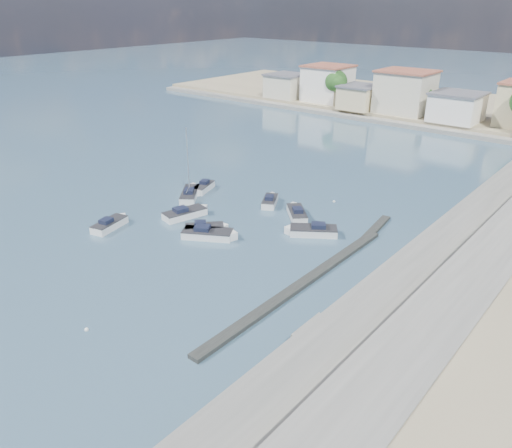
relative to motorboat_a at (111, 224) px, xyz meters
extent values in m
plane|color=#314E62|center=(15.78, 33.46, -0.38)|extent=(400.00, 400.00, 0.00)
cube|color=slate|center=(34.28, 6.46, 0.52)|extent=(5.00, 90.00, 1.80)
cube|color=slate|center=(29.93, 6.46, 0.52)|extent=(4.17, 90.00, 2.86)
cube|color=slate|center=(29.78, -2.54, 0.02)|extent=(5.31, 3.50, 1.94)
cube|color=black|center=(22.78, 3.46, -0.20)|extent=(1.00, 26.00, 0.35)
cube|color=black|center=(22.28, 17.46, -0.23)|extent=(2.00, 8.05, 0.30)
cube|color=gray|center=(15.78, 85.46, 0.32)|extent=(160.00, 40.00, 1.40)
cube|color=slate|center=(15.78, 64.46, 0.02)|extent=(160.00, 2.50, 0.80)
cube|color=beige|center=(-28.22, 69.46, 3.52)|extent=(8.00, 8.00, 5.00)
cube|color=#595960|center=(-28.22, 69.46, 6.20)|extent=(8.48, 8.48, 0.35)
cube|color=white|center=(-18.22, 71.46, 4.77)|extent=(9.00, 9.00, 7.50)
cube|color=#99513D|center=(-18.22, 71.46, 8.70)|extent=(9.54, 9.54, 0.35)
cube|color=beige|center=(-8.22, 68.46, 3.27)|extent=(7.00, 8.00, 4.50)
cube|color=#595960|center=(-8.22, 68.46, 5.70)|extent=(7.42, 8.48, 0.35)
cube|color=beige|center=(0.78, 70.46, 5.02)|extent=(10.00, 9.00, 8.00)
cube|color=#99513D|center=(0.78, 70.46, 9.20)|extent=(10.60, 9.54, 0.35)
cube|color=white|center=(11.78, 69.46, 3.52)|extent=(8.50, 8.50, 5.00)
cube|color=#595960|center=(11.78, 69.46, 6.20)|extent=(9.01, 9.01, 0.35)
cylinder|color=#38281E|center=(-14.22, 68.46, 2.71)|extent=(0.44, 0.44, 3.38)
sphere|color=#194717|center=(-14.22, 68.46, 6.05)|extent=(4.80, 4.80, 4.80)
sphere|color=#194717|center=(-13.32, 67.86, 5.82)|extent=(3.60, 3.60, 3.60)
sphere|color=#194717|center=(-14.97, 68.91, 6.20)|extent=(3.30, 3.30, 3.30)
cylinder|color=#38281E|center=(3.78, 71.46, 2.48)|extent=(0.44, 0.44, 2.93)
sphere|color=#194717|center=(3.78, 71.46, 5.38)|extent=(4.16, 4.16, 4.16)
sphere|color=#194717|center=(4.56, 70.94, 5.18)|extent=(3.12, 3.12, 3.12)
sphere|color=#194717|center=(3.13, 71.85, 5.51)|extent=(2.86, 2.86, 2.86)
cube|color=white|center=(0.06, -0.23, -0.08)|extent=(2.69, 4.55, 1.00)
cube|color=white|center=(-0.40, 1.55, -0.08)|extent=(1.62, 1.62, 1.00)
cube|color=#262628|center=(0.06, -0.23, 0.42)|extent=(2.72, 4.56, 0.08)
cube|color=#181C30|center=(0.17, -0.64, 0.66)|extent=(1.32, 1.50, 0.48)
cube|color=white|center=(8.63, 5.61, -0.08)|extent=(3.98, 4.08, 1.00)
cube|color=white|center=(9.82, 6.87, -0.08)|extent=(1.19, 1.19, 1.00)
cube|color=#262628|center=(8.63, 5.61, 0.42)|extent=(4.00, 4.10, 0.08)
cube|color=#181C30|center=(8.36, 5.31, 0.66)|extent=(1.58, 1.58, 0.48)
cube|color=white|center=(13.77, 15.20, -0.08)|extent=(4.34, 4.31, 1.00)
cube|color=white|center=(12.41, 16.54, -0.08)|extent=(1.20, 1.20, 1.00)
cube|color=#262628|center=(13.77, 15.20, 0.42)|extent=(4.36, 4.33, 0.08)
cube|color=#181C30|center=(14.09, 14.89, 0.66)|extent=(1.68, 1.68, 0.48)
cube|color=white|center=(17.80, 12.56, -0.08)|extent=(5.13, 4.46, 1.00)
cube|color=white|center=(16.10, 11.35, -0.08)|extent=(1.62, 1.62, 1.00)
cube|color=#262628|center=(17.80, 12.56, 0.42)|extent=(5.16, 4.50, 0.08)
cube|color=#181C30|center=(18.19, 12.85, 0.66)|extent=(1.91, 1.86, 0.48)
cube|color=white|center=(4.04, 7.03, -0.08)|extent=(3.00, 5.18, 1.00)
cube|color=white|center=(4.52, 9.06, -0.08)|extent=(1.87, 1.87, 1.00)
cube|color=#262628|center=(4.04, 7.03, 0.42)|extent=(3.04, 5.19, 0.08)
cube|color=#181C30|center=(3.92, 6.55, 0.66)|extent=(1.50, 1.70, 0.48)
cube|color=white|center=(9.10, 16.16, -0.08)|extent=(3.15, 4.01, 1.00)
cube|color=white|center=(8.31, 17.56, -0.08)|extent=(1.31, 1.31, 1.00)
cube|color=#262628|center=(9.10, 16.16, 0.42)|extent=(3.18, 4.02, 0.08)
cube|color=#181C30|center=(9.29, 15.84, 0.66)|extent=(1.36, 1.44, 0.48)
cube|color=white|center=(-0.51, 14.48, -0.08)|extent=(2.73, 4.21, 1.00)
cube|color=white|center=(0.06, 12.88, -0.08)|extent=(1.40, 1.40, 1.00)
cube|color=#262628|center=(-0.51, 14.48, 0.42)|extent=(2.76, 4.22, 0.08)
cube|color=#181C30|center=(-0.65, 14.85, 0.66)|extent=(1.27, 1.42, 0.48)
cube|color=white|center=(9.79, 4.91, -0.08)|extent=(5.44, 4.36, 1.00)
cube|color=white|center=(11.69, 6.04, -0.08)|extent=(1.73, 1.73, 1.00)
cube|color=#262628|center=(9.79, 4.91, 0.42)|extent=(5.46, 4.40, 0.08)
cube|color=#181C30|center=(9.35, 4.65, 0.66)|extent=(1.96, 1.86, 0.48)
cube|color=white|center=(-0.09, 11.69, -0.08)|extent=(4.77, 5.35, 1.00)
cube|color=white|center=(-1.56, 13.55, -0.08)|extent=(1.41, 1.41, 1.00)
cube|color=#262628|center=(-0.09, 11.69, 0.42)|extent=(4.80, 5.37, 0.08)
cube|color=#181C30|center=(0.25, 11.27, 0.66)|extent=(1.88, 1.96, 0.48)
cylinder|color=silver|center=(-0.09, 11.69, 4.42)|extent=(0.12, 0.12, 8.00)
cylinder|color=silver|center=(0.66, 10.75, 1.12)|extent=(1.56, 1.93, 0.08)
sphere|color=white|center=(28.78, -3.93, -0.33)|extent=(0.32, 0.32, 0.32)
sphere|color=white|center=(27.97, 10.02, -0.33)|extent=(0.32, 0.32, 0.32)
sphere|color=white|center=(14.14, -12.19, -0.33)|extent=(0.32, 0.32, 0.32)
sphere|color=white|center=(28.78, 8.26, -0.33)|extent=(0.32, 0.32, 0.32)
sphere|color=white|center=(14.37, 15.91, -0.33)|extent=(0.32, 0.32, 0.32)
sphere|color=white|center=(14.57, 21.88, -0.33)|extent=(0.32, 0.32, 0.32)
camera|label=1|loc=(43.50, -27.59, 22.13)|focal=35.00mm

